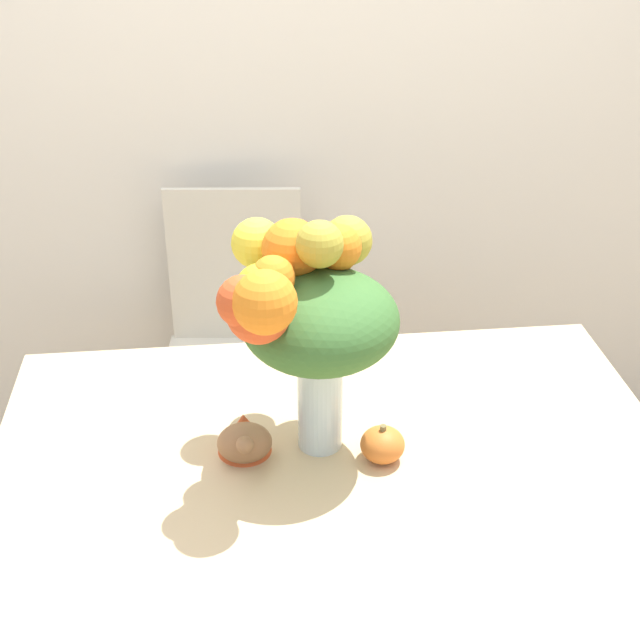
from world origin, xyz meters
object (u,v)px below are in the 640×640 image
pumpkin (382,445)px  turkey_figurine (244,437)px  flower_vase (308,309)px  dining_chair_near_window (235,348)px

pumpkin → turkey_figurine: size_ratio=0.61×
pumpkin → turkey_figurine: (-0.27, 0.04, 0.01)m
flower_vase → pumpkin: bearing=-26.0°
turkey_figurine → dining_chair_near_window: (-0.01, 0.85, -0.30)m
pumpkin → turkey_figurine: turkey_figurine is taller
pumpkin → turkey_figurine: 0.28m
pumpkin → dining_chair_near_window: bearing=107.6°
turkey_figurine → flower_vase: bearing=10.7°
flower_vase → turkey_figurine: 0.30m
flower_vase → dining_chair_near_window: flower_vase is taller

